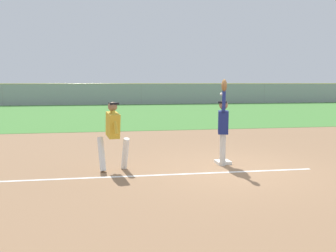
# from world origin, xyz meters

# --- Properties ---
(ground_plane) EXTENTS (78.63, 78.63, 0.00)m
(ground_plane) POSITION_xyz_m (0.00, 0.00, 0.00)
(ground_plane) COLOR #936D4C
(outfield_grass) EXTENTS (52.36, 19.46, 0.01)m
(outfield_grass) POSITION_xyz_m (0.00, 17.08, 0.01)
(outfield_grass) COLOR #478438
(outfield_grass) RESTS_ON ground_plane
(chalk_foul_line) EXTENTS (12.00, 0.19, 0.01)m
(chalk_foul_line) POSITION_xyz_m (-4.05, -0.32, 0.00)
(chalk_foul_line) COLOR white
(chalk_foul_line) RESTS_ON ground_plane
(first_base) EXTENTS (0.40, 0.40, 0.08)m
(first_base) POSITION_xyz_m (-0.05, 0.58, 0.04)
(first_base) COLOR white
(first_base) RESTS_ON ground_plane
(fielder) EXTENTS (0.38, 0.89, 2.28)m
(fielder) POSITION_xyz_m (-0.12, 0.43, 1.12)
(fielder) COLOR silver
(fielder) RESTS_ON ground_plane
(runner) EXTENTS (0.83, 0.84, 1.72)m
(runner) POSITION_xyz_m (-3.00, 0.30, 1.00)
(runner) COLOR white
(runner) RESTS_ON ground_plane
(baseball) EXTENTS (0.07, 0.07, 0.07)m
(baseball) POSITION_xyz_m (-0.17, 0.47, 1.89)
(baseball) COLOR white
(outfield_fence) EXTENTS (52.44, 0.08, 2.09)m
(outfield_fence) POSITION_xyz_m (0.00, 26.81, 1.05)
(outfield_fence) COLOR #93999E
(outfield_fence) RESTS_ON ground_plane
(parked_car_black) EXTENTS (4.52, 2.36, 1.25)m
(parked_car_black) POSITION_xyz_m (-12.56, 28.91, 0.67)
(parked_car_black) COLOR black
(parked_car_black) RESTS_ON ground_plane
(parked_car_tan) EXTENTS (4.51, 2.33, 1.25)m
(parked_car_tan) POSITION_xyz_m (-6.26, 29.41, 0.67)
(parked_car_tan) COLOR tan
(parked_car_tan) RESTS_ON ground_plane
(parked_car_blue) EXTENTS (4.40, 2.13, 1.25)m
(parked_car_blue) POSITION_xyz_m (-0.92, 29.40, 0.67)
(parked_car_blue) COLOR #23389E
(parked_car_blue) RESTS_ON ground_plane
(parked_car_red) EXTENTS (4.58, 2.48, 1.25)m
(parked_car_red) POSITION_xyz_m (5.05, 29.42, 0.67)
(parked_car_red) COLOR #B21E1E
(parked_car_red) RESTS_ON ground_plane
(parked_car_silver) EXTENTS (4.59, 2.50, 1.25)m
(parked_car_silver) POSITION_xyz_m (11.13, 29.61, 0.67)
(parked_car_silver) COLOR #B7B7BC
(parked_car_silver) RESTS_ON ground_plane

